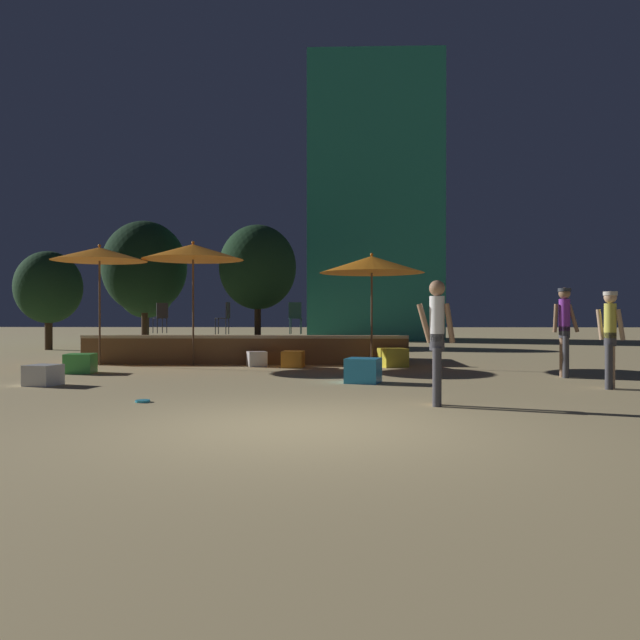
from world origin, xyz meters
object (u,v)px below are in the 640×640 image
Objects in this scene: person_1 at (564,325)px; bistro_chair_1 at (161,315)px; cube_seat_0 at (393,358)px; person_0 at (610,334)px; patio_umbrella_1 at (372,265)px; background_tree_2 at (258,267)px; patio_umbrella_2 at (193,252)px; bistro_chair_2 at (225,315)px; cube_seat_1 at (80,363)px; patio_umbrella_0 at (99,254)px; background_tree_1 at (145,267)px; background_tree_0 at (48,288)px; frisbee_disc at (143,401)px; background_tree_3 at (146,286)px; person_2 at (437,336)px; cube_seat_3 at (363,370)px; bistro_chair_0 at (295,315)px; cube_seat_4 at (43,375)px; cube_seat_5 at (293,359)px; cube_seat_2 at (257,359)px.

person_1 reaches higher than bistro_chair_1.
person_0 is at bearing -53.21° from cube_seat_0.
background_tree_2 reaches higher than patio_umbrella_1.
cube_seat_0 is (5.20, -0.33, -2.74)m from patio_umbrella_2.
cube_seat_1 is at bearing -32.60° from bistro_chair_2.
patio_umbrella_0 is 0.58× the size of background_tree_1.
person_1 is 0.51× the size of background_tree_0.
background_tree_3 is at bearing 107.33° from frisbee_disc.
person_2 reaches higher than bistro_chair_1.
cube_seat_1 is at bearing -131.61° from patio_umbrella_2.
background_tree_0 is at bearing 136.01° from cube_seat_3.
frisbee_disc is at bearing 80.57° from bistro_chair_0.
background_tree_1 is (-9.96, 11.29, 3.19)m from cube_seat_0.
person_1 is at bearing -37.84° from cube_seat_0.
cube_seat_5 is (4.38, 4.13, 0.01)m from cube_seat_4.
patio_umbrella_2 reaches higher than person_1.
background_tree_0 reaches higher than person_0.
person_2 is (6.97, -2.38, 0.82)m from cube_seat_4.
person_2 reaches higher than cube_seat_0.
person_2 reaches higher than person_0.
person_1 is at bearing 38.97° from person_0.
background_tree_0 reaches higher than person_1.
cube_seat_2 is 0.31× the size of person_1.
person_2 is at bearing -2.92° from frisbee_disc.
background_tree_3 reaches higher than patio_umbrella_1.
cube_seat_0 reaches higher than cube_seat_1.
background_tree_1 reaches higher than patio_umbrella_0.
patio_umbrella_2 is 10.06m from background_tree_0.
background_tree_3 is at bearing 155.99° from background_tree_2.
bistro_chair_1 is 11.64m from background_tree_3.
background_tree_3 is (-9.63, 17.04, 2.46)m from cube_seat_3.
cube_seat_5 is 2.23m from bistro_chair_0.
cube_seat_4 reaches higher than frisbee_disc.
person_2 is 9.50m from bistro_chair_2.
background_tree_0 is at bearing -121.59° from background_tree_1.
background_tree_2 is at bearing 79.55° from cube_seat_1.
bistro_chair_2 is 0.16× the size of background_tree_1.
background_tree_2 is at bearing -142.97° from bistro_chair_1.
patio_umbrella_0 is 0.97× the size of patio_umbrella_2.
person_0 reaches higher than cube_seat_2.
patio_umbrella_2 is 14.01m from background_tree_3.
patio_umbrella_2 reaches higher than person_2.
patio_umbrella_2 is at bearing 96.56° from person_0.
patio_umbrella_0 is 0.61× the size of background_tree_2.
person_0 is (10.37, -0.22, 0.79)m from cube_seat_4.
person_2 reaches higher than cube_seat_1.
patio_umbrella_2 is 5.76m from cube_seat_4.
cube_seat_1 is at bearing -100.45° from background_tree_2.
background_tree_3 is at bearing 128.39° from cube_seat_0.
person_1 is 8.95m from bistro_chair_2.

